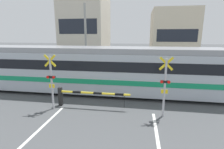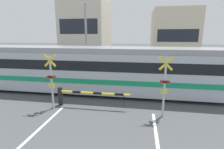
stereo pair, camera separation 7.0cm
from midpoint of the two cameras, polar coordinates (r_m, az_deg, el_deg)
name	(u,v)px [view 1 (the left image)]	position (r m, az deg, el deg)	size (l,w,h in m)	color
rail_track_near	(113,95)	(12.08, 0.15, -6.79)	(50.00, 0.10, 0.08)	gray
rail_track_far	(116,89)	(13.43, 1.11, -4.74)	(50.00, 0.10, 0.08)	gray
commuter_train	(88,68)	(12.75, -8.11, 2.07)	(18.73, 3.05, 3.26)	#ADB7C1
crossing_barrier_near	(79,95)	(10.33, -11.02, -6.52)	(4.21, 0.20, 1.10)	black
crossing_barrier_far	(139,75)	(15.27, 8.55, -0.05)	(4.21, 0.20, 1.10)	black
crossing_signal_left	(51,80)	(10.14, -19.35, -1.60)	(0.68, 0.15, 3.09)	#B2B2B7
crossing_signal_right	(165,85)	(9.03, 16.67, -3.17)	(0.68, 0.15, 3.09)	#B2B2B7
pedestrian	(129,64)	(19.14, 5.45, 3.31)	(0.38, 0.22, 1.62)	brown
building_left_of_street	(86,31)	(26.50, -8.48, 13.96)	(5.96, 7.13, 9.27)	beige
building_right_of_street	(172,38)	(25.62, 18.78, 11.20)	(5.48, 7.13, 7.25)	beige
utility_pole_streetside	(86,40)	(18.25, -8.68, 11.04)	(0.22, 0.22, 7.10)	gray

